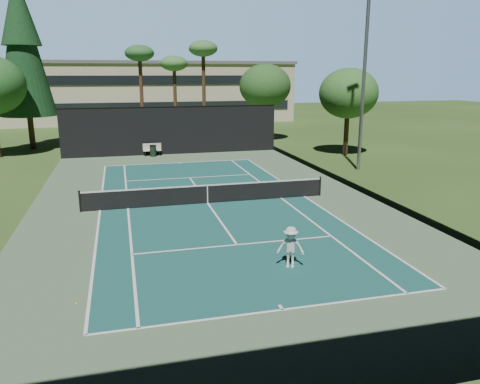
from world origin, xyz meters
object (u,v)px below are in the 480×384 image
at_px(player, 291,247).
at_px(park_bench, 152,149).
at_px(trash_bin, 153,151).
at_px(tennis_net, 207,193).
at_px(tennis_ball_d, 140,187).
at_px(tennis_ball_a, 76,304).
at_px(tennis_ball_c, 209,189).
at_px(tennis_ball_b, 155,193).

xyz_separation_m(player, park_bench, (-3.05, 24.69, -0.21)).
bearing_deg(trash_bin, tennis_net, -83.58).
distance_m(tennis_ball_d, park_bench, 11.38).
bearing_deg(park_bench, tennis_ball_a, -99.02).
height_order(tennis_ball_a, trash_bin, trash_bin).
bearing_deg(tennis_net, tennis_ball_a, -120.19).
distance_m(tennis_net, park_bench, 15.80).
xyz_separation_m(player, tennis_ball_a, (-7.14, -1.05, -0.72)).
bearing_deg(tennis_ball_c, tennis_ball_a, -116.62).
height_order(tennis_ball_c, park_bench, park_bench).
xyz_separation_m(player, trash_bin, (-3.02, 24.25, -0.28)).
bearing_deg(tennis_net, tennis_ball_d, 126.67).
height_order(tennis_ball_b, park_bench, park_bench).
distance_m(player, trash_bin, 24.44).
xyz_separation_m(tennis_net, park_bench, (-1.75, 15.70, -0.01)).
relative_size(player, tennis_ball_d, 21.00).
relative_size(tennis_net, player, 8.56).
bearing_deg(tennis_ball_b, player, -72.06).
distance_m(tennis_ball_a, trash_bin, 25.64).
distance_m(tennis_ball_b, trash_bin, 12.50).
bearing_deg(trash_bin, tennis_ball_a, -99.26).
xyz_separation_m(tennis_ball_a, trash_bin, (4.13, 25.30, 0.44)).
relative_size(tennis_ball_d, park_bench, 0.05).
bearing_deg(tennis_ball_a, tennis_net, 59.81).
height_order(tennis_ball_c, trash_bin, trash_bin).
bearing_deg(tennis_ball_b, tennis_ball_c, 1.91).
relative_size(player, trash_bin, 1.59).
relative_size(tennis_ball_b, tennis_ball_c, 1.15).
distance_m(tennis_net, player, 9.09).
xyz_separation_m(tennis_ball_b, tennis_ball_c, (3.16, 0.10, -0.00)).
bearing_deg(tennis_net, tennis_ball_c, 77.50).
relative_size(tennis_ball_a, tennis_ball_b, 0.98).
bearing_deg(tennis_net, trash_bin, 96.42).
distance_m(tennis_ball_d, trash_bin, 10.95).
distance_m(player, tennis_ball_c, 11.93).
relative_size(tennis_ball_b, tennis_ball_d, 1.05).
distance_m(player, tennis_ball_a, 7.25).
height_order(tennis_ball_a, park_bench, park_bench).
relative_size(tennis_ball_a, tennis_ball_d, 1.03).
xyz_separation_m(tennis_ball_b, park_bench, (0.76, 12.91, 0.51)).
bearing_deg(trash_bin, tennis_ball_c, -79.20).
xyz_separation_m(tennis_ball_a, park_bench, (4.09, 25.74, 0.51)).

